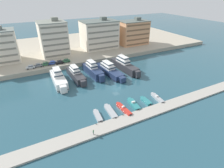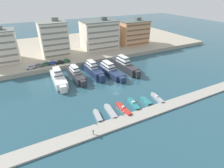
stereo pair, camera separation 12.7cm
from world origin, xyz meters
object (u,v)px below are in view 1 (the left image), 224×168
(motorboat_grey_left, at_px, (111,111))
(car_black_center, at_px, (59,62))
(motorboat_teal_center_left, at_px, (134,104))
(car_silver_far_left, at_px, (31,67))
(yacht_navy_mid_left, at_px, (93,70))
(yacht_charcoal_center, at_px, (124,65))
(car_blue_center_left, at_px, (52,63))
(yacht_navy_center_left, at_px, (109,70))
(motorboat_grey_center_right, at_px, (157,98))
(motorboat_grey_far_left, at_px, (98,116))
(pedestrian_near_edge, at_px, (93,132))
(car_green_center_right, at_px, (66,61))
(motorboat_red_mid_left, at_px, (124,109))
(motorboat_teal_center, at_px, (146,101))
(yacht_charcoal_left, at_px, (76,74))
(car_green_mid_left, at_px, (45,64))
(yacht_white_far_left, at_px, (58,78))
(car_grey_left, at_px, (38,65))

(motorboat_grey_left, height_order, car_black_center, car_black_center)
(motorboat_teal_center_left, bearing_deg, car_silver_far_left, 122.82)
(yacht_navy_mid_left, xyz_separation_m, yacht_charcoal_center, (16.48, -1.80, 0.07))
(yacht_charcoal_center, relative_size, car_blue_center_left, 5.46)
(yacht_navy_center_left, xyz_separation_m, motorboat_grey_center_right, (6.20, -28.64, -1.55))
(motorboat_grey_far_left, xyz_separation_m, pedestrian_near_edge, (-4.28, -7.12, 1.11))
(motorboat_grey_far_left, distance_m, car_black_center, 46.74)
(car_green_center_right, bearing_deg, yacht_navy_mid_left, -62.32)
(motorboat_red_mid_left, distance_m, motorboat_teal_center, 9.91)
(motorboat_teal_center_left, height_order, car_black_center, car_black_center)
(yacht_navy_mid_left, xyz_separation_m, car_black_center, (-12.43, 16.10, 0.75))
(yacht_navy_mid_left, height_order, motorboat_teal_center_left, yacht_navy_mid_left)
(yacht_charcoal_left, height_order, car_green_center_right, yacht_charcoal_left)
(motorboat_red_mid_left, bearing_deg, pedestrian_near_edge, -154.86)
(car_green_center_right, bearing_deg, car_blue_center_left, 178.22)
(yacht_charcoal_center, xyz_separation_m, motorboat_grey_left, (-22.09, -28.36, -2.17))
(motorboat_grey_far_left, distance_m, pedestrian_near_edge, 8.38)
(yacht_navy_mid_left, bearing_deg, motorboat_red_mid_left, -92.01)
(motorboat_teal_center, xyz_separation_m, pedestrian_near_edge, (-23.51, -7.10, 1.15))
(car_blue_center_left, bearing_deg, motorboat_grey_center_right, -58.21)
(car_green_mid_left, height_order, car_blue_center_left, same)
(yacht_white_far_left, height_order, motorboat_grey_far_left, yacht_white_far_left)
(yacht_charcoal_center, bearing_deg, car_blue_center_left, 149.93)
(car_grey_left, xyz_separation_m, pedestrian_near_edge, (8.15, -54.26, -1.66))
(yacht_white_far_left, height_order, pedestrian_near_edge, yacht_white_far_left)
(yacht_white_far_left, relative_size, yacht_navy_mid_left, 1.04)
(yacht_white_far_left, bearing_deg, car_green_mid_left, 98.54)
(motorboat_grey_left, relative_size, car_green_mid_left, 2.04)
(car_silver_far_left, bearing_deg, motorboat_red_mid_left, -61.90)
(yacht_white_far_left, xyz_separation_m, car_grey_left, (-6.28, 17.73, 0.91))
(motorboat_grey_left, height_order, motorboat_red_mid_left, motorboat_red_mid_left)
(yacht_charcoal_left, xyz_separation_m, yacht_charcoal_center, (25.01, -1.61, 0.44))
(yacht_white_far_left, bearing_deg, car_silver_far_left, 119.62)
(car_silver_far_left, distance_m, car_green_center_right, 17.63)
(yacht_navy_center_left, distance_m, car_green_center_right, 25.06)
(yacht_charcoal_center, height_order, car_green_mid_left, yacht_charcoal_center)
(yacht_charcoal_left, distance_m, motorboat_grey_center_right, 38.02)
(yacht_navy_mid_left, xyz_separation_m, yacht_navy_center_left, (7.62, -2.27, -0.49))
(car_green_mid_left, bearing_deg, yacht_charcoal_left, -57.82)
(yacht_navy_center_left, distance_m, motorboat_red_mid_left, 30.29)
(motorboat_grey_far_left, bearing_deg, yacht_navy_center_left, 57.41)
(yacht_navy_center_left, bearing_deg, yacht_white_far_left, 177.26)
(yacht_charcoal_left, distance_m, pedestrian_near_edge, 37.96)
(yacht_navy_center_left, xyz_separation_m, car_silver_far_left, (-33.98, 18.34, 1.23))
(car_grey_left, distance_m, car_black_center, 10.46)
(motorboat_grey_center_right, xyz_separation_m, car_silver_far_left, (-40.18, 46.98, 2.78))
(motorboat_teal_center, relative_size, motorboat_grey_center_right, 0.78)
(car_silver_far_left, relative_size, car_grey_left, 1.01)
(yacht_charcoal_left, height_order, yacht_navy_mid_left, yacht_navy_mid_left)
(yacht_charcoal_left, height_order, car_black_center, yacht_charcoal_left)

